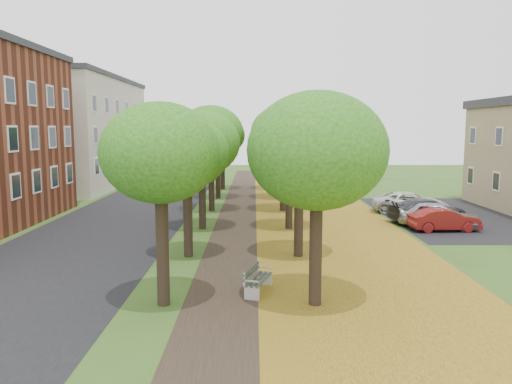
{
  "coord_description": "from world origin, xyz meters",
  "views": [
    {
      "loc": [
        0.68,
        -15.26,
        5.58
      ],
      "look_at": [
        0.76,
        8.58,
        2.5
      ],
      "focal_mm": 35.0,
      "sensor_mm": 36.0,
      "label": 1
    }
  ],
  "objects_px": {
    "car_grey": "(428,210)",
    "car_silver": "(439,215)",
    "car_red": "(444,220)",
    "car_white": "(410,202)",
    "bench": "(257,279)"
  },
  "relations": [
    {
      "from": "bench",
      "to": "car_white",
      "type": "xyz_separation_m",
      "value": [
        10.22,
        16.09,
        0.23
      ]
    },
    {
      "from": "bench",
      "to": "car_white",
      "type": "distance_m",
      "value": 19.07
    },
    {
      "from": "car_red",
      "to": "car_grey",
      "type": "height_order",
      "value": "car_grey"
    },
    {
      "from": "car_red",
      "to": "car_white",
      "type": "bearing_deg",
      "value": -4.31
    },
    {
      "from": "bench",
      "to": "car_red",
      "type": "bearing_deg",
      "value": -28.47
    },
    {
      "from": "bench",
      "to": "car_red",
      "type": "xyz_separation_m",
      "value": [
        10.22,
        10.17,
        0.17
      ]
    },
    {
      "from": "car_silver",
      "to": "car_white",
      "type": "relative_size",
      "value": 0.88
    },
    {
      "from": "car_silver",
      "to": "car_red",
      "type": "bearing_deg",
      "value": -158.64
    },
    {
      "from": "car_grey",
      "to": "car_red",
      "type": "bearing_deg",
      "value": 167.38
    },
    {
      "from": "car_red",
      "to": "car_grey",
      "type": "xyz_separation_m",
      "value": [
        0.0,
        2.56,
        0.08
      ]
    },
    {
      "from": "bench",
      "to": "car_white",
      "type": "bearing_deg",
      "value": -15.74
    },
    {
      "from": "car_silver",
      "to": "car_grey",
      "type": "bearing_deg",
      "value": 21.36
    },
    {
      "from": "car_grey",
      "to": "car_silver",
      "type": "bearing_deg",
      "value": 167.38
    },
    {
      "from": "car_red",
      "to": "car_silver",
      "type": "bearing_deg",
      "value": -4.31
    },
    {
      "from": "car_white",
      "to": "bench",
      "type": "bearing_deg",
      "value": 157.87
    }
  ]
}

